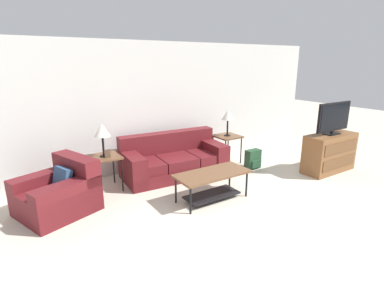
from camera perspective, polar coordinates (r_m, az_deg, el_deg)
ground_plane at (r=3.98m, az=21.61°, el=-19.53°), size 24.00×24.00×0.00m
wall_back at (r=6.34m, az=-6.41°, el=7.17°), size 8.60×0.06×2.60m
couch at (r=6.00m, az=-3.51°, el=-3.15°), size 2.08×1.06×0.82m
armchair at (r=4.98m, az=-23.97°, el=-8.65°), size 1.25×1.21×0.80m
coffee_table at (r=4.91m, az=3.85°, el=-6.80°), size 1.24×0.56×0.47m
side_table_left at (r=5.42m, az=-16.35°, el=-2.91°), size 0.52×0.53×0.62m
side_table_right at (r=6.67m, az=6.71°, el=1.06°), size 0.52×0.53×0.62m
table_lamp_left at (r=5.28m, az=-16.77°, el=2.42°), size 0.27×0.27×0.58m
table_lamp_right at (r=6.56m, az=6.85°, el=5.44°), size 0.27×0.27×0.58m
tv_console at (r=6.76m, az=24.70°, el=-1.53°), size 1.20×0.47×0.79m
television at (r=6.60m, az=25.41°, el=4.57°), size 0.97×0.20×0.64m
backpack at (r=6.50m, az=11.54°, el=-2.88°), size 0.32×0.26×0.40m
picture_frame at (r=5.32m, az=-15.82°, el=-1.74°), size 0.10×0.04×0.13m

